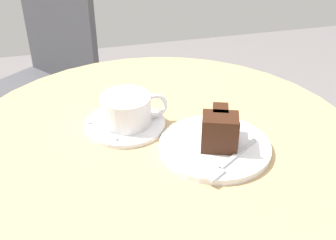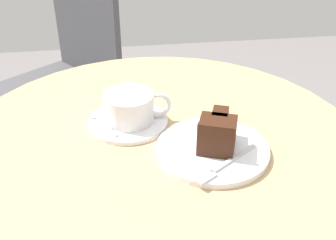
# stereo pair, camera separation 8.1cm
# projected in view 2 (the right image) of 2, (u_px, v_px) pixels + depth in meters

# --- Properties ---
(cafe_table) EXTENTS (0.82, 0.82, 0.69)m
(cafe_table) POSITION_uv_depth(u_px,v_px,m) (159.00, 184.00, 0.88)
(cafe_table) COLOR tan
(cafe_table) RESTS_ON ground
(saucer) EXTENTS (0.17, 0.17, 0.01)m
(saucer) POSITION_uv_depth(u_px,v_px,m) (128.00, 122.00, 0.87)
(saucer) COLOR white
(saucer) RESTS_ON cafe_table
(coffee_cup) EXTENTS (0.14, 0.10, 0.06)m
(coffee_cup) POSITION_uv_depth(u_px,v_px,m) (130.00, 106.00, 0.86)
(coffee_cup) COLOR white
(coffee_cup) RESTS_ON saucer
(teaspoon) EXTENTS (0.06, 0.09, 0.00)m
(teaspoon) POSITION_uv_depth(u_px,v_px,m) (101.00, 122.00, 0.86)
(teaspoon) COLOR silver
(teaspoon) RESTS_ON saucer
(cake_plate) EXTENTS (0.21, 0.21, 0.01)m
(cake_plate) POSITION_uv_depth(u_px,v_px,m) (212.00, 150.00, 0.79)
(cake_plate) COLOR white
(cake_plate) RESTS_ON cafe_table
(cake_slice) EXTENTS (0.08, 0.10, 0.07)m
(cake_slice) POSITION_uv_depth(u_px,v_px,m) (217.00, 133.00, 0.77)
(cake_slice) COLOR black
(cake_slice) RESTS_ON cake_plate
(fork) EXTENTS (0.13, 0.10, 0.00)m
(fork) POSITION_uv_depth(u_px,v_px,m) (220.00, 167.00, 0.73)
(fork) COLOR silver
(fork) RESTS_ON cake_plate
(napkin) EXTENTS (0.19, 0.19, 0.00)m
(napkin) POSITION_uv_depth(u_px,v_px,m) (216.00, 145.00, 0.81)
(napkin) COLOR silver
(napkin) RESTS_ON cafe_table
(cafe_chair) EXTENTS (0.53, 0.53, 0.85)m
(cafe_chair) POSITION_uv_depth(u_px,v_px,m) (69.00, 67.00, 1.54)
(cafe_chair) COLOR #4C4C51
(cafe_chair) RESTS_ON ground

